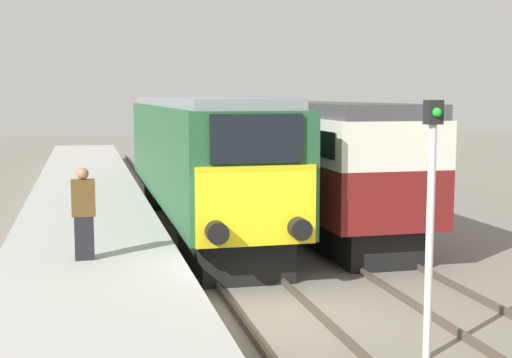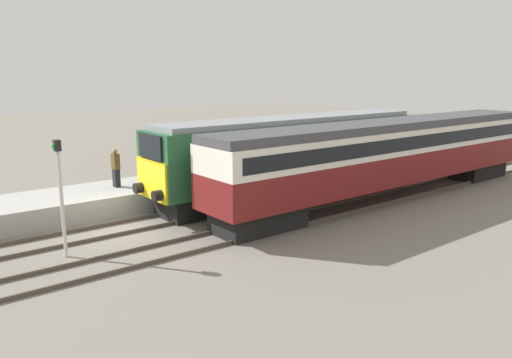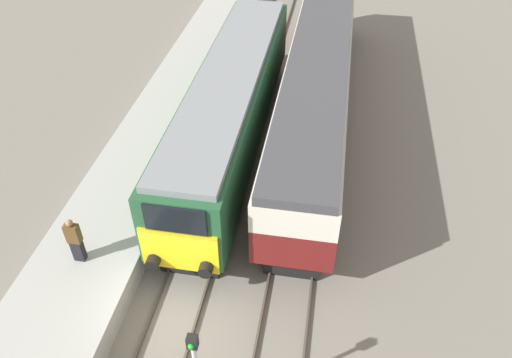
{
  "view_description": "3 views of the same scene",
  "coord_description": "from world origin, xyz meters",
  "px_view_note": "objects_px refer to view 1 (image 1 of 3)",
  "views": [
    {
      "loc": [
        -3.35,
        -12.52,
        4.03
      ],
      "look_at": [
        0.0,
        1.28,
        2.36
      ],
      "focal_mm": 50.0,
      "sensor_mm": 36.0,
      "label": 1
    },
    {
      "loc": [
        18.12,
        -7.65,
        6.08
      ],
      "look_at": [
        1.7,
        5.28,
        1.6
      ],
      "focal_mm": 35.0,
      "sensor_mm": 36.0,
      "label": 2
    },
    {
      "loc": [
        4.06,
        -8.48,
        13.43
      ],
      "look_at": [
        1.7,
        5.28,
        1.6
      ],
      "focal_mm": 35.0,
      "sensor_mm": 36.0,
      "label": 3
    }
  ],
  "objects_px": {
    "passenger_carriage": "(276,142)",
    "signal_post": "(431,208)",
    "locomotive": "(197,154)",
    "person_on_platform": "(84,214)"
  },
  "relations": [
    {
      "from": "person_on_platform",
      "to": "passenger_carriage",
      "type": "bearing_deg",
      "value": 58.68
    },
    {
      "from": "passenger_carriage",
      "to": "signal_post",
      "type": "bearing_deg",
      "value": -96.4
    },
    {
      "from": "person_on_platform",
      "to": "signal_post",
      "type": "relative_size",
      "value": 0.44
    },
    {
      "from": "person_on_platform",
      "to": "signal_post",
      "type": "distance_m",
      "value": 6.49
    },
    {
      "from": "locomotive",
      "to": "passenger_carriage",
      "type": "relative_size",
      "value": 0.77
    },
    {
      "from": "locomotive",
      "to": "passenger_carriage",
      "type": "bearing_deg",
      "value": 43.98
    },
    {
      "from": "locomotive",
      "to": "person_on_platform",
      "type": "bearing_deg",
      "value": -113.27
    },
    {
      "from": "locomotive",
      "to": "signal_post",
      "type": "distance_m",
      "value": 11.99
    },
    {
      "from": "passenger_carriage",
      "to": "signal_post",
      "type": "distance_m",
      "value": 15.24
    },
    {
      "from": "person_on_platform",
      "to": "locomotive",
      "type": "bearing_deg",
      "value": 66.73
    }
  ]
}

